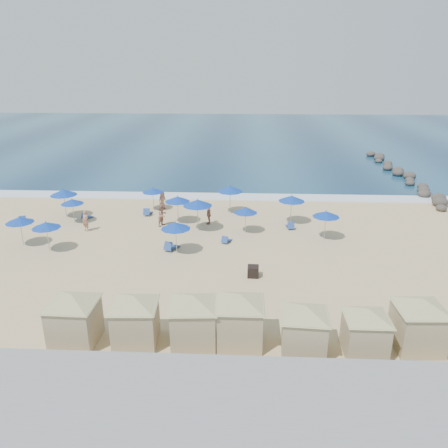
{
  "coord_description": "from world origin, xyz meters",
  "views": [
    {
      "loc": [
        5.04,
        -27.57,
        12.86
      ],
      "look_at": [
        3.55,
        3.0,
        1.63
      ],
      "focal_mm": 35.0,
      "sensor_mm": 36.0,
      "label": 1
    }
  ],
  "objects": [
    {
      "name": "surf_line",
      "position": [
        0.0,
        15.5,
        0.04
      ],
      "size": [
        160.0,
        2.5,
        0.08
      ],
      "primitive_type": "cube",
      "color": "white",
      "rests_on": "ground"
    },
    {
      "name": "cabana_4",
      "position": [
        7.92,
        -10.0,
        1.58
      ],
      "size": [
        4.38,
        4.38,
        2.76
      ],
      "color": "tan",
      "rests_on": "ground"
    },
    {
      "name": "umbrella_5",
      "position": [
        -0.62,
        7.59,
        2.13
      ],
      "size": [
        2.16,
        2.16,
        2.46
      ],
      "color": "#A5A8AD",
      "rests_on": "ground"
    },
    {
      "name": "beach_chair_2",
      "position": [
        -3.71,
        9.49,
        0.25
      ],
      "size": [
        0.63,
        1.34,
        0.72
      ],
      "color": "navy",
      "rests_on": "ground"
    },
    {
      "name": "rock_jetty",
      "position": [
        24.01,
        24.9,
        0.36
      ],
      "size": [
        2.56,
        26.66,
        0.96
      ],
      "color": "#302A28",
      "rests_on": "ground"
    },
    {
      "name": "umbrella_1",
      "position": [
        -11.56,
        2.04,
        2.04
      ],
      "size": [
        2.07,
        2.07,
        2.35
      ],
      "color": "#A5A8AD",
      "rests_on": "ground"
    },
    {
      "name": "beach_chair_1",
      "position": [
        -8.87,
        8.16,
        0.21
      ],
      "size": [
        0.91,
        1.22,
        0.61
      ],
      "color": "navy",
      "rests_on": "ground"
    },
    {
      "name": "trash_bin",
      "position": [
        5.68,
        -2.26,
        0.36
      ],
      "size": [
        0.74,
        0.74,
        0.71
      ],
      "primitive_type": "cube",
      "rotation": [
        0.0,
        0.0,
        -0.04
      ],
      "color": "black",
      "rests_on": "ground"
    },
    {
      "name": "cabana_5",
      "position": [
        10.79,
        -9.91,
        1.49
      ],
      "size": [
        4.15,
        4.15,
        2.6
      ],
      "color": "tan",
      "rests_on": "ground"
    },
    {
      "name": "umbrella_2",
      "position": [
        -9.57,
        7.18,
        1.91
      ],
      "size": [
        1.93,
        1.93,
        2.2
      ],
      "color": "#A5A8AD",
      "rests_on": "ground"
    },
    {
      "name": "ground",
      "position": [
        0.0,
        0.0,
        0.0
      ],
      "size": [
        160.0,
        160.0,
        0.0
      ],
      "primitive_type": "plane",
      "color": "#CDB282",
      "rests_on": "ground"
    },
    {
      "name": "beachgoer_0",
      "position": [
        -7.85,
        5.23,
        0.9
      ],
      "size": [
        0.78,
        0.71,
        1.8
      ],
      "primitive_type": "imported",
      "rotation": [
        0.0,
        0.0,
        5.73
      ],
      "color": "#A3705B",
      "rests_on": "ground"
    },
    {
      "name": "cabana_1",
      "position": [
        -0.14,
        -9.59,
        1.61
      ],
      "size": [
        4.48,
        4.48,
        2.81
      ],
      "color": "tan",
      "rests_on": "ground"
    },
    {
      "name": "umbrella_7",
      "position": [
        1.28,
        5.83,
        2.38
      ],
      "size": [
        2.41,
        2.41,
        2.75
      ],
      "color": "#A5A8AD",
      "rests_on": "ground"
    },
    {
      "name": "umbrella_4",
      "position": [
        -3.44,
        10.98,
        1.92
      ],
      "size": [
        1.94,
        1.94,
        2.21
      ],
      "color": "#A5A8AD",
      "rests_on": "ground"
    },
    {
      "name": "ocean",
      "position": [
        0.0,
        55.0,
        0.03
      ],
      "size": [
        160.0,
        80.0,
        0.06
      ],
      "primitive_type": "cube",
      "color": "#0E2E4E",
      "rests_on": "ground"
    },
    {
      "name": "beachgoer_2",
      "position": [
        2.04,
        7.42,
        0.84
      ],
      "size": [
        0.51,
        1.02,
        1.68
      ],
      "primitive_type": "imported",
      "rotation": [
        0.0,
        0.0,
        4.61
      ],
      "color": "#A3705B",
      "rests_on": "ground"
    },
    {
      "name": "umbrella_6",
      "position": [
        0.21,
        1.18,
        2.11
      ],
      "size": [
        2.14,
        2.14,
        2.43
      ],
      "color": "#A5A8AD",
      "rests_on": "ground"
    },
    {
      "name": "beach_chair_5",
      "position": [
        8.89,
        6.64,
        0.24
      ],
      "size": [
        0.65,
        1.29,
        0.69
      ],
      "color": "navy",
      "rests_on": "ground"
    },
    {
      "name": "umbrella_9",
      "position": [
        3.75,
        10.41,
        2.3
      ],
      "size": [
        2.33,
        2.33,
        2.65
      ],
      "color": "#A5A8AD",
      "rests_on": "ground"
    },
    {
      "name": "beach_chair_4",
      "position": [
        3.7,
        3.33,
        0.21
      ],
      "size": [
        0.86,
        1.23,
        0.62
      ],
      "color": "navy",
      "rests_on": "ground"
    },
    {
      "name": "umbrella_11",
      "position": [
        11.33,
        4.44,
        2.06
      ],
      "size": [
        2.09,
        2.09,
        2.38
      ],
      "color": "#A5A8AD",
      "rests_on": "ground"
    },
    {
      "name": "cabana_6",
      "position": [
        13.39,
        -9.36,
        1.67
      ],
      "size": [
        4.64,
        4.64,
        2.91
      ],
      "color": "tan",
      "rests_on": "ground"
    },
    {
      "name": "umbrella_0",
      "position": [
        -10.8,
        8.5,
        2.32
      ],
      "size": [
        2.35,
        2.35,
        2.68
      ],
      "color": "#A5A8AD",
      "rests_on": "ground"
    },
    {
      "name": "cabana_3",
      "position": [
        4.92,
        -9.4,
        1.69
      ],
      "size": [
        4.7,
        4.7,
        2.95
      ],
      "color": "tan",
      "rests_on": "ground"
    },
    {
      "name": "cabana_0",
      "position": [
        -3.1,
        -9.69,
        1.66
      ],
      "size": [
        4.62,
        4.62,
        2.9
      ],
      "color": "tan",
      "rests_on": "ground"
    },
    {
      "name": "umbrella_8",
      "position": [
        5.15,
        5.54,
        1.9
      ],
      "size": [
        1.92,
        1.92,
        2.19
      ],
      "color": "#A5A8AD",
      "rests_on": "ground"
    },
    {
      "name": "beachgoer_3",
      "position": [
        -2.67,
        11.41,
        0.84
      ],
      "size": [
        0.95,
        0.97,
        1.68
      ],
      "primitive_type": "imported",
      "rotation": [
        0.0,
        0.0,
        0.82
      ],
      "color": "#A3705B",
      "rests_on": "ground"
    },
    {
      "name": "umbrella_10",
      "position": [
        9.04,
        7.95,
        2.22
      ],
      "size": [
        2.25,
        2.25,
        2.56
      ],
      "color": "#A5A8AD",
      "rests_on": "ground"
    },
    {
      "name": "beach_chair_3",
      "position": [
        -0.3,
        1.72,
        0.27
      ],
      "size": [
        1.12,
        1.53,
        0.77
      ],
      "color": "navy",
      "rests_on": "ground"
    },
    {
      "name": "umbrella_3",
      "position": [
        -9.15,
        1.1,
        2.02
      ],
      "size": [
        2.05,
        2.05,
        2.33
      ],
      "color": "#A5A8AD",
      "rests_on": "ground"
    },
    {
      "name": "cabana_2",
      "position": [
        2.7,
        -9.55,
        1.66
      ],
      "size": [
        4.61,
        4.61,
        2.9
      ],
      "color": "tan",
      "rests_on": "ground"
    },
    {
      "name": "beach_chair_0",
      "position": [
        -14.09,
        7.17,
        0.22
      ],
      "size": [
        0.91,
        1.26,
        0.63
      ],
      "color": "navy",
      "rests_on": "ground"
    },
    {
      "name": "beachgoer_1",
      "position": [
        -1.81,
        6.83,
        0.94
      ],
      "size": [
        1.06,
        1.14,
        1.89
      ],
      "primitive_type": "imported",
      "rotation": [
        0.0,
        0.0,
        1.09
      ],
      "color": "#A3705B",
      "rests_on": "ground"
    },
    {
      "name": "seawall",
      "position": [
        0.0,
        -13.5,
        0.65
      ],
      "size": [
        160.0,
        6.1,
        1.22
      ],
      "color": "gray",
      "rests_on": "ground"
    }
  ]
}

